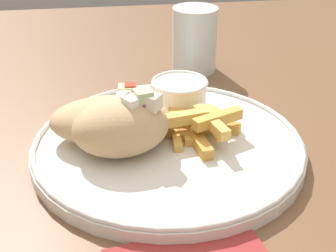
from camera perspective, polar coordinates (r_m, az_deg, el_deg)
The scene contains 7 objects.
table at distance 0.61m, azimuth -1.30°, elevation -6.88°, with size 1.18×1.18×0.72m.
plate at distance 0.53m, azimuth 0.00°, elevation -2.31°, with size 0.30×0.30×0.02m.
pita_sandwich_near at distance 0.49m, azimuth -5.68°, elevation -0.03°, with size 0.11×0.09×0.07m.
pita_sandwich_far at distance 0.52m, azimuth -6.92°, elevation 0.89°, with size 0.14×0.09×0.06m.
fries_pile at distance 0.54m, azimuth 3.36°, elevation 0.29°, with size 0.12×0.11×0.03m.
sauce_ramekin at distance 0.58m, azimuth 1.42°, elevation 4.01°, with size 0.07×0.07×0.04m.
water_glass at distance 0.74m, azimuth 3.24°, elevation 10.12°, with size 0.07×0.07×0.10m.
Camera 1 is at (-0.06, -0.49, 1.00)m, focal length 50.00 mm.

